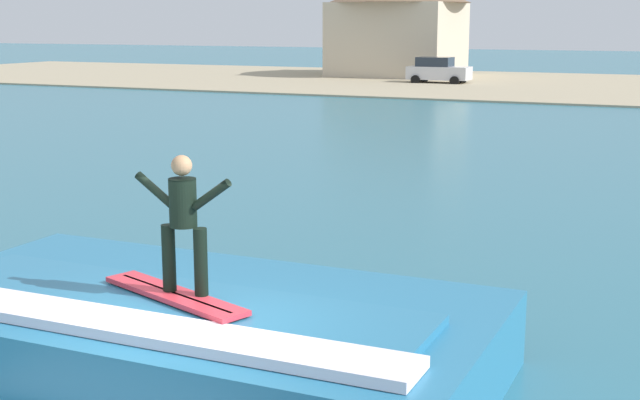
% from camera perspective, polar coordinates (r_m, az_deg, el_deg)
% --- Properties ---
extents(wave_crest, '(7.44, 3.96, 1.09)m').
position_cam_1_polar(wave_crest, '(11.02, -8.55, -8.58)').
color(wave_crest, teal).
rests_on(wave_crest, ground_plane).
extents(surfboard, '(2.29, 1.18, 0.06)m').
position_cam_1_polar(surfboard, '(10.52, -9.43, -6.10)').
color(surfboard, '#D8333F').
rests_on(surfboard, wave_crest).
extents(surfer, '(1.28, 0.32, 1.63)m').
position_cam_1_polar(surfer, '(10.25, -8.86, -1.08)').
color(surfer, black).
rests_on(surfer, surfboard).
extents(shoreline_bank, '(120.00, 27.89, 0.10)m').
position_cam_1_polar(shoreline_bank, '(61.21, 19.38, 6.90)').
color(shoreline_bank, tan).
rests_on(shoreline_bank, ground_plane).
extents(car_near_shore, '(4.26, 2.22, 1.86)m').
position_cam_1_polar(car_near_shore, '(62.09, 7.66, 8.33)').
color(car_near_shore, silver).
rests_on(car_near_shore, ground_plane).
extents(house_with_chimney, '(11.16, 11.16, 8.13)m').
position_cam_1_polar(house_with_chimney, '(70.14, 5.11, 11.44)').
color(house_with_chimney, beige).
rests_on(house_with_chimney, ground_plane).
extents(tree_short_bushy, '(2.20, 2.20, 5.00)m').
position_cam_1_polar(tree_short_bushy, '(73.75, 2.01, 11.08)').
color(tree_short_bushy, brown).
rests_on(tree_short_bushy, ground_plane).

